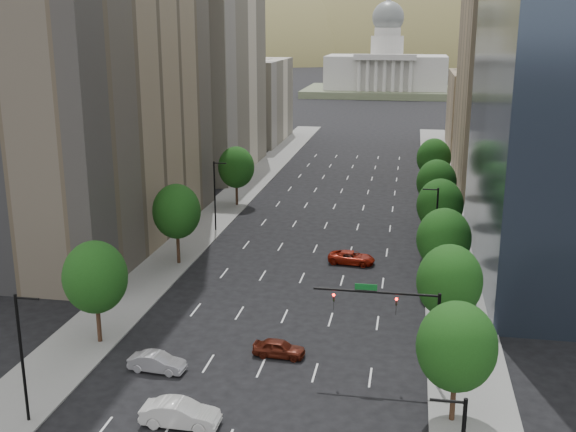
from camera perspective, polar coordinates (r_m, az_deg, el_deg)
The scene contains 25 objects.
sidewalk_left at distance 85.24m, azimuth -8.14°, elevation -2.04°, with size 6.00×200.00×0.15m, color slate.
sidewalk_right at distance 81.32m, azimuth 13.14°, elevation -3.16°, with size 6.00×200.00×0.15m, color slate.
midrise_cream_left at distance 125.54m, azimuth -6.46°, elevation 11.67°, with size 14.00×30.00×35.00m, color beige.
filler_left at distance 158.06m, azimuth -2.95°, elevation 9.39°, with size 14.00×26.00×18.00m, color beige.
parking_tan_right at distance 118.49m, azimuth 17.36°, elevation 9.66°, with size 14.00×30.00×30.00m, color #8C7759.
filler_right at distance 151.83m, azimuth 15.70°, elevation 8.22°, with size 14.00×26.00×16.00m, color #8C7759.
tree_right_0 at distance 46.74m, azimuth 13.62°, elevation -10.34°, with size 5.20×5.20×8.39m.
tree_right_1 at distance 56.73m, azimuth 13.06°, elevation -5.24°, with size 5.20×5.20×8.75m.
tree_right_2 at distance 68.15m, azimuth 12.61°, elevation -1.85°, with size 5.20×5.20×8.61m.
tree_right_3 at distance 79.63m, azimuth 12.32°, elevation 0.86°, with size 5.20×5.20×8.89m.
tree_right_4 at distance 93.35m, azimuth 12.04°, elevation 2.72°, with size 5.20×5.20×8.46m.
tree_right_5 at distance 108.97m, azimuth 11.83°, elevation 4.67°, with size 5.20×5.20×8.75m.
tree_left_0 at distance 58.31m, azimuth -15.48°, elevation -4.84°, with size 5.20×5.20×8.75m.
tree_left_1 at distance 75.88m, azimuth -9.09°, elevation 0.37°, with size 5.20×5.20×8.97m.
tree_left_2 at distance 100.20m, azimuth -4.25°, elevation 3.99°, with size 5.20×5.20×8.68m.
streetlight_rn at distance 75.05m, azimuth 11.96°, elevation -0.83°, with size 1.70×0.20×9.00m.
streetlight_ls at distance 48.71m, azimuth -20.87°, elevation -10.57°, with size 1.70×0.20×9.00m.
streetlight_ln at distance 87.98m, azimuth -5.97°, elevation 1.80°, with size 1.70×0.20×9.00m.
traffic_signal at distance 51.26m, azimuth 9.40°, elevation -8.00°, with size 9.12×0.40×7.38m.
capitol at distance 267.59m, azimuth 8.02°, elevation 11.59°, with size 60.00×40.00×35.20m.
foothills at distance 620.23m, azimuth 12.47°, elevation 9.13°, with size 720.00×413.00×263.00m.
car_white at distance 47.71m, azimuth -8.79°, elevation -15.68°, with size 1.81×5.19×1.71m, color silver.
car_maroon at distance 55.93m, azimuth -0.74°, elevation -10.75°, with size 1.67×4.15×1.41m, color #4C170C.
car_silver at distance 54.67m, azimuth -10.64°, elevation -11.67°, with size 1.52×4.35×1.43m, color #AAAAB0.
car_red_far at distance 76.84m, azimuth 5.22°, elevation -3.40°, with size 2.34×5.08×1.41m, color maroon.
Camera 1 is at (10.54, -17.15, 25.28)m, focal length 43.51 mm.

